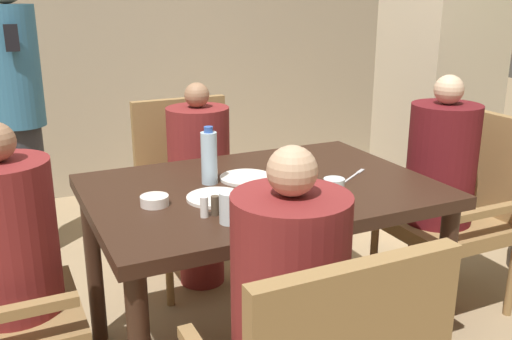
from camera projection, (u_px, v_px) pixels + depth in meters
wall_back at (116, 9)px, 4.24m from camera, size 8.00×0.06×2.80m
pillar_stone at (444, 21)px, 3.48m from camera, size 0.57×0.57×2.70m
dining_table at (261, 208)px, 2.31m from camera, size 1.35×0.95×0.78m
diner_in_left_chair at (14, 278)px, 1.95m from camera, size 0.32×0.32×1.13m
chair_far_side at (191, 183)px, 3.12m from camera, size 0.53×0.53×0.96m
diner_in_far_chair at (200, 184)px, 2.98m from camera, size 0.32×0.32×1.09m
chair_right_side at (460, 204)px, 2.80m from camera, size 0.53×0.53×0.96m
diner_in_right_chair at (438, 194)px, 2.72m from camera, size 0.32×0.32×1.17m
diner_in_near_chair at (289, 339)px, 1.59m from camera, size 0.32×0.32×1.15m
standing_host at (19, 106)px, 3.23m from camera, size 0.29×0.32×1.68m
plate_main_left at (246, 178)px, 2.35m from camera, size 0.22×0.22×0.01m
plate_main_right at (216, 198)px, 2.12m from camera, size 0.22×0.22×0.01m
teacup_with_saucer at (279, 165)px, 2.45m from camera, size 0.11×0.11×0.06m
bowl_small at (155, 201)px, 2.05m from camera, size 0.10×0.10×0.04m
water_bottle at (209, 157)px, 2.27m from camera, size 0.06×0.06×0.23m
glass_tall_near at (230, 207)px, 1.89m from camera, size 0.08×0.08×0.11m
glass_tall_mid at (334, 193)px, 2.03m from camera, size 0.08×0.08×0.11m
salt_shaker at (204, 207)px, 1.94m from camera, size 0.03×0.03×0.07m
pepper_shaker at (215, 206)px, 1.96m from camera, size 0.03×0.03×0.07m
fork_beside_plate at (302, 212)px, 1.99m from camera, size 0.20×0.03×0.00m
knife_beside_plate at (355, 175)px, 2.40m from camera, size 0.19×0.13×0.00m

